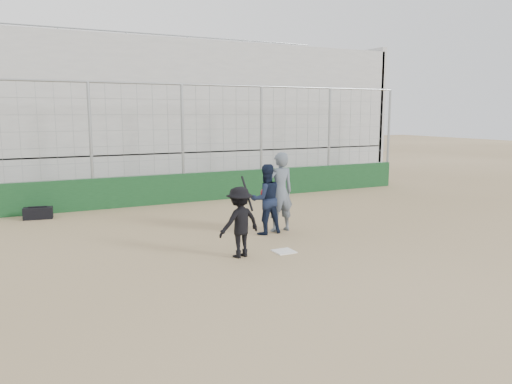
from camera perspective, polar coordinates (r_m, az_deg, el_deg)
name	(u,v)px	position (r m, az deg, el deg)	size (l,w,h in m)	color
ground	(284,252)	(11.17, 3.22, -6.85)	(90.00, 90.00, 0.00)	olive
home_plate	(284,251)	(11.17, 3.22, -6.79)	(0.44, 0.44, 0.02)	white
backstop	(183,175)	(17.31, -8.29, 1.98)	(18.10, 0.25, 4.04)	#113819
bleachers	(146,116)	(21.94, -12.51, 8.48)	(20.25, 6.70, 6.98)	#A0A0A0
batter_at_plate	(240,222)	(10.63, -1.89, -3.45)	(1.07, 0.81, 1.70)	black
catcher_crouched	(266,211)	(12.63, 1.14, -2.17)	(0.91, 0.73, 1.20)	black
umpire	(280,196)	(12.91, 2.74, -0.46)	(0.75, 0.49, 1.86)	#525C68
equipment_bag	(38,213)	(15.84, -23.65, -2.23)	(0.84, 0.46, 0.38)	black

